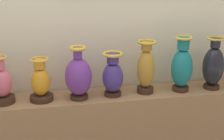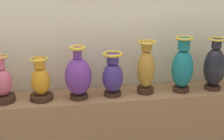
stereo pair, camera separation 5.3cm
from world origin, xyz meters
name	(u,v)px [view 2 (the right image)]	position (x,y,z in m)	size (l,w,h in m)	color
back_wall	(108,2)	(0.01, 0.21, 1.58)	(4.02, 0.14, 3.13)	beige
vase_rose	(2,84)	(-0.73, -0.02, 1.09)	(0.15, 0.15, 0.31)	#382319
vase_amber	(41,82)	(-0.48, -0.02, 1.09)	(0.16, 0.16, 0.29)	#382319
vase_violet	(78,76)	(-0.24, -0.04, 1.12)	(0.18, 0.18, 0.36)	#382319
vase_indigo	(112,75)	(0.00, -0.03, 1.11)	(0.14, 0.14, 0.31)	#382319
vase_ochre	(146,69)	(0.24, -0.02, 1.14)	(0.13, 0.13, 0.37)	#382319
vase_teal	(182,67)	(0.50, -0.03, 1.15)	(0.15, 0.15, 0.40)	#382319
vase_onyx	(214,66)	(0.74, -0.03, 1.14)	(0.15, 0.15, 0.38)	#382319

